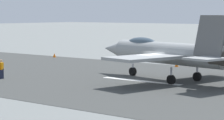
# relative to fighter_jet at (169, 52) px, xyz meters

# --- Properties ---
(ground_plane) EXTENTS (400.00, 400.00, 0.00)m
(ground_plane) POSITION_rel_fighter_jet_xyz_m (1.11, 1.86, -2.41)
(ground_plane) COLOR slate
(runway_strip) EXTENTS (240.00, 26.00, 0.02)m
(runway_strip) POSITION_rel_fighter_jet_xyz_m (1.09, 1.86, -2.40)
(runway_strip) COLOR #3D3F3D
(runway_strip) RESTS_ON ground
(fighter_jet) EXTENTS (16.60, 14.16, 5.61)m
(fighter_jet) POSITION_rel_fighter_jet_xyz_m (0.00, 0.00, 0.00)
(fighter_jet) COLOR #939797
(fighter_jet) RESTS_ON ground
(crew_person) EXTENTS (0.44, 0.65, 1.72)m
(crew_person) POSITION_rel_fighter_jet_xyz_m (12.01, 8.41, -1.55)
(crew_person) COLOR #1E2338
(crew_person) RESTS_ON ground
(marker_cone_mid) EXTENTS (0.44, 0.44, 0.55)m
(marker_cone_mid) POSITION_rel_fighter_jet_xyz_m (5.48, -9.88, -2.14)
(marker_cone_mid) COLOR orange
(marker_cone_mid) RESTS_ON ground
(marker_cone_far) EXTENTS (0.44, 0.44, 0.55)m
(marker_cone_far) POSITION_rel_fighter_jet_xyz_m (24.12, -9.88, -2.14)
(marker_cone_far) COLOR orange
(marker_cone_far) RESTS_ON ground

